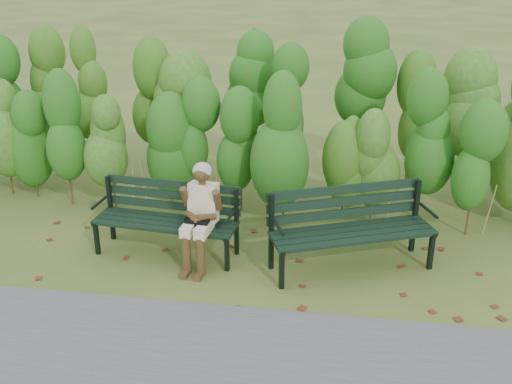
# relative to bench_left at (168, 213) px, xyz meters

# --- Properties ---
(ground) EXTENTS (80.00, 80.00, 0.00)m
(ground) POSITION_rel_bench_left_xyz_m (1.02, -0.14, -0.50)
(ground) COLOR #3A5320
(hedge_band) EXTENTS (11.04, 1.67, 2.42)m
(hedge_band) POSITION_rel_bench_left_xyz_m (1.02, 1.72, 0.76)
(hedge_band) COLOR #47381E
(hedge_band) RESTS_ON ground
(leaf_litter) EXTENTS (5.06, 2.05, 0.01)m
(leaf_litter) POSITION_rel_bench_left_xyz_m (1.66, -0.24, -0.50)
(leaf_litter) COLOR #5C2A18
(leaf_litter) RESTS_ON ground
(bench_left) EXTENTS (1.74, 0.71, 0.85)m
(bench_left) POSITION_rel_bench_left_xyz_m (0.00, 0.00, 0.00)
(bench_left) COLOR black
(bench_left) RESTS_ON ground
(bench_right) EXTENTS (1.94, 1.26, 0.93)m
(bench_right) POSITION_rel_bench_left_xyz_m (2.13, -0.02, 0.04)
(bench_right) COLOR black
(bench_right) RESTS_ON ground
(seated_woman) EXTENTS (0.48, 0.70, 1.20)m
(seated_woman) POSITION_rel_bench_left_xyz_m (0.45, -0.22, 0.18)
(seated_woman) COLOR beige
(seated_woman) RESTS_ON ground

